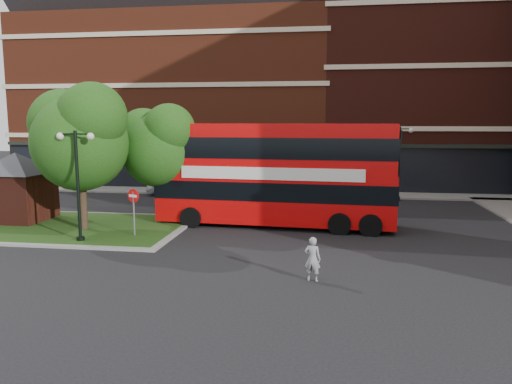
% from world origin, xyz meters
% --- Properties ---
extents(ground, '(120.00, 120.00, 0.00)m').
position_xyz_m(ground, '(0.00, 0.00, 0.00)').
color(ground, black).
rests_on(ground, ground).
extents(pavement_far, '(44.00, 3.00, 0.12)m').
position_xyz_m(pavement_far, '(0.00, 16.50, 0.06)').
color(pavement_far, slate).
rests_on(pavement_far, ground).
extents(terrace_far_left, '(26.00, 12.00, 14.00)m').
position_xyz_m(terrace_far_left, '(-8.00, 24.00, 7.00)').
color(terrace_far_left, maroon).
rests_on(terrace_far_left, ground).
extents(terrace_far_right, '(18.00, 12.00, 16.00)m').
position_xyz_m(terrace_far_right, '(14.00, 24.00, 8.00)').
color(terrace_far_right, '#471911').
rests_on(terrace_far_right, ground).
extents(traffic_island, '(12.60, 7.60, 0.15)m').
position_xyz_m(traffic_island, '(-8.00, 3.00, 0.07)').
color(traffic_island, gray).
rests_on(traffic_island, ground).
extents(kiosk, '(6.51, 6.51, 3.60)m').
position_xyz_m(kiosk, '(-11.00, 4.00, 2.32)').
color(kiosk, '#471911').
rests_on(kiosk, traffic_island).
extents(tree_island_west, '(5.40, 4.71, 7.21)m').
position_xyz_m(tree_island_west, '(-6.60, 2.58, 4.79)').
color(tree_island_west, '#2D2116').
rests_on(tree_island_west, ground).
extents(tree_island_east, '(4.46, 3.90, 6.29)m').
position_xyz_m(tree_island_east, '(-3.58, 5.06, 4.24)').
color(tree_island_east, '#2D2116').
rests_on(tree_island_east, ground).
extents(lamp_island, '(1.72, 0.36, 5.00)m').
position_xyz_m(lamp_island, '(-5.50, 0.20, 2.83)').
color(lamp_island, black).
rests_on(lamp_island, ground).
extents(lamp_far_left, '(1.72, 0.36, 5.00)m').
position_xyz_m(lamp_far_left, '(2.00, 14.50, 2.83)').
color(lamp_far_left, black).
rests_on(lamp_far_left, ground).
extents(lamp_far_right, '(1.72, 0.36, 5.00)m').
position_xyz_m(lamp_far_right, '(10.00, 14.50, 2.83)').
color(lamp_far_right, black).
rests_on(lamp_far_right, ground).
extents(bus, '(12.26, 3.54, 4.62)m').
position_xyz_m(bus, '(2.64, 5.25, 3.03)').
color(bus, '#C40708').
rests_on(bus, ground).
extents(woman, '(0.62, 0.47, 1.54)m').
position_xyz_m(woman, '(4.90, -3.50, 0.77)').
color(woman, gray).
rests_on(woman, ground).
extents(car_silver, '(4.46, 2.04, 1.48)m').
position_xyz_m(car_silver, '(-5.50, 14.50, 0.74)').
color(car_silver, silver).
rests_on(car_silver, ground).
extents(car_white, '(4.32, 1.57, 1.42)m').
position_xyz_m(car_white, '(5.56, 16.00, 0.71)').
color(car_white, silver).
rests_on(car_white, ground).
extents(no_entry_sign, '(0.61, 0.28, 2.31)m').
position_xyz_m(no_entry_sign, '(-3.50, 1.50, 1.65)').
color(no_entry_sign, slate).
rests_on(no_entry_sign, ground).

